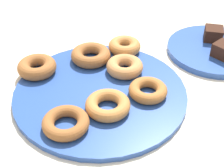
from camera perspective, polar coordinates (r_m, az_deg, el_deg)
ground_plane at (r=0.71m, az=-2.05°, el=-1.92°), size 2.40×2.40×0.00m
donut_plate at (r=0.71m, az=-2.06°, el=-1.53°), size 0.37×0.37×0.01m
donut_0 at (r=0.79m, az=-3.70°, el=5.02°), size 0.13×0.13×0.03m
donut_1 at (r=0.77m, az=-12.87°, el=2.91°), size 0.13×0.13×0.03m
donut_2 at (r=0.62m, az=-8.02°, el=-6.66°), size 0.11×0.11×0.02m
donut_3 at (r=0.75m, az=2.21°, el=3.04°), size 0.12×0.12×0.03m
donut_4 at (r=0.83m, az=2.18°, el=6.57°), size 0.08×0.08×0.03m
donut_5 at (r=0.65m, az=-0.73°, el=-3.67°), size 0.10×0.10×0.03m
donut_6 at (r=0.69m, az=6.24°, el=-1.09°), size 0.11×0.11×0.02m
cake_plate at (r=0.89m, az=17.26°, el=5.67°), size 0.24×0.24×0.02m
brownie_near at (r=0.91m, az=17.17°, el=8.32°), size 0.06×0.06×0.03m
brownie_far at (r=0.85m, az=18.84°, el=5.57°), size 0.06×0.06×0.03m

